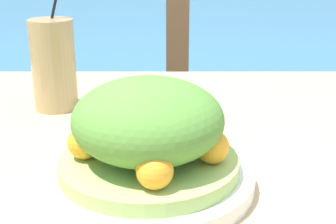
{
  "coord_description": "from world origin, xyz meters",
  "views": [
    {
      "loc": [
        -0.03,
        -0.62,
        1.01
      ],
      "look_at": [
        -0.03,
        -0.0,
        0.79
      ],
      "focal_mm": 50.0,
      "sensor_mm": 36.0,
      "label": 1
    }
  ],
  "objects": [
    {
      "name": "patio_table",
      "position": [
        0.0,
        0.0,
        0.64
      ],
      "size": [
        1.21,
        0.89,
        0.73
      ],
      "color": "tan",
      "rests_on": "ground_plane"
    },
    {
      "name": "railing_fence",
      "position": [
        -0.0,
        0.84,
        0.75
      ],
      "size": [
        2.8,
        0.08,
        1.1
      ],
      "color": "brown",
      "rests_on": "ground_plane"
    },
    {
      "name": "sea_backdrop",
      "position": [
        0.0,
        3.34,
        0.24
      ],
      "size": [
        12.0,
        4.0,
        0.48
      ],
      "color": "teal",
      "rests_on": "ground_plane"
    },
    {
      "name": "salad_plate",
      "position": [
        -0.05,
        -0.1,
        0.79
      ],
      "size": [
        0.26,
        0.26,
        0.14
      ],
      "color": "white",
      "rests_on": "patio_table"
    },
    {
      "name": "drink_glass",
      "position": [
        -0.23,
        0.19,
        0.81
      ],
      "size": [
        0.08,
        0.08,
        0.25
      ],
      "color": "tan",
      "rests_on": "patio_table"
    },
    {
      "name": "fork",
      "position": [
        0.13,
        -0.11,
        0.73
      ],
      "size": [
        0.04,
        0.18,
        0.0
      ],
      "color": "silver",
      "rests_on": "patio_table"
    },
    {
      "name": "knife",
      "position": [
        0.19,
        -0.07,
        0.73
      ],
      "size": [
        0.03,
        0.18,
        0.0
      ],
      "color": "silver",
      "rests_on": "patio_table"
    }
  ]
}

